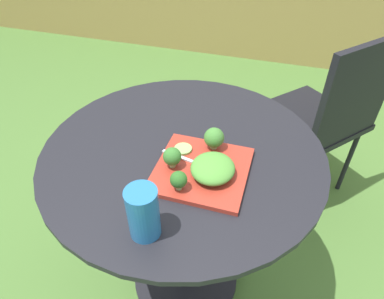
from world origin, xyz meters
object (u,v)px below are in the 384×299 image
salad_plate (202,170)px  drinking_glass (144,215)px  fork (191,161)px  patio_chair (327,112)px

salad_plate → drinking_glass: size_ratio=1.87×
drinking_glass → fork: size_ratio=0.87×
salad_plate → fork: size_ratio=1.63×
patio_chair → fork: bearing=-119.1°
fork → patio_chair: bearing=60.9°
salad_plate → drinking_glass: drinking_glass is taller
patio_chair → fork: size_ratio=5.84×
patio_chair → salad_plate: size_ratio=3.59×
patio_chair → drinking_glass: (-0.46, -1.00, 0.28)m
patio_chair → salad_plate: 0.89m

